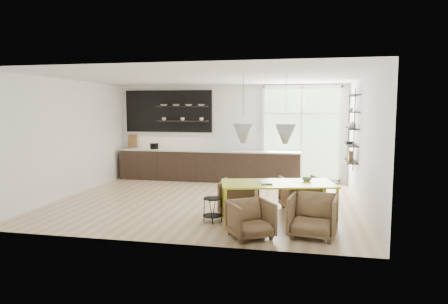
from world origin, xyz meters
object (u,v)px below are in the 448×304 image
Objects in this scene: armchair_back_right at (301,194)px; armchair_front_right at (313,216)px; armchair_back_left at (239,196)px; wire_stool at (213,207)px; dining_table at (278,185)px; armchair_front_left at (251,219)px.

armchair_back_right reaches higher than armchair_front_right.
armchair_back_left is 0.87m from wire_stool.
dining_table is at bearing 139.94° from armchair_front_right.
dining_table is 1.15m from armchair_back_right.
armchair_front_right is 1.67× the size of wire_stool.
armchair_back_left is 1.63× the size of wire_stool.
armchair_back_left is at bearing 133.65° from dining_table.
armchair_front_left reaches higher than wire_stool.
armchair_back_left is (-0.83, 0.54, -0.37)m from dining_table.
armchair_front_left is at bearing 106.91° from armchair_back_left.
armchair_back_left reaches higher than wire_stool.
armchair_back_right is 1.75m from armchair_front_right.
dining_table is 1.06m from armchair_back_left.
wire_stool is (-1.88, 0.49, -0.06)m from armchair_front_right.
armchair_front_left is 1.13m from wire_stool.
armchair_front_left is 0.87× the size of armchair_front_right.
armchair_back_right is at bearing 53.21° from dining_table.
armchair_front_left is (0.45, -1.54, -0.04)m from armchair_back_left.
armchair_front_right is at bearing 140.16° from armchair_back_left.
dining_table is at bearing 36.06° from armchair_front_left.
armchair_front_left is at bearing 47.33° from armchair_back_right.
dining_table is 2.83× the size of armchair_back_right.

